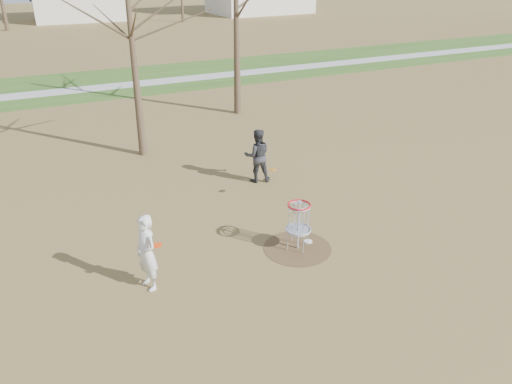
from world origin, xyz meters
The scene contains 9 objects.
ground centered at (0.00, 0.00, 0.00)m, with size 160.00×160.00×0.00m, color brown.
green_band centered at (0.00, 21.00, 0.01)m, with size 160.00×8.00×0.01m, color #2D5119.
footpath centered at (0.00, 20.00, 0.01)m, with size 160.00×1.50×0.01m, color #9E9E99.
dirt_circle centered at (0.00, 0.00, 0.01)m, with size 1.80×1.80×0.01m, color #47331E.
player_standing centered at (-3.94, 0.02, 0.93)m, with size 0.68×0.44×1.85m, color silver.
player_throwing centered at (0.91, 4.37, 0.92)m, with size 0.89×0.69×1.83m, color #2C2C30.
disc_grounded centered at (0.42, 0.15, 0.02)m, with size 0.22×0.22×0.02m, color white.
discs_in_play centered at (-1.44, 1.35, 1.13)m, with size 4.58×3.10×0.13m.
disc_golf_basket centered at (0.00, 0.00, 0.91)m, with size 0.64×0.64×1.35m.
Camera 1 is at (-5.79, -9.66, 7.04)m, focal length 35.00 mm.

